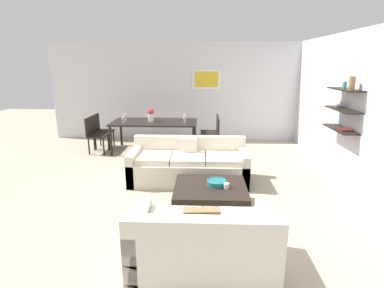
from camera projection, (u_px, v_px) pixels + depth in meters
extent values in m
plane|color=tan|center=(180.00, 187.00, 5.31)|extent=(18.00, 18.00, 0.00)
cube|color=silver|center=(200.00, 92.00, 8.34)|extent=(8.40, 0.06, 2.70)
cube|color=white|center=(206.00, 79.00, 8.20)|extent=(0.77, 0.02, 0.52)
cube|color=gold|center=(206.00, 79.00, 8.19)|extent=(0.66, 0.01, 0.42)
cube|color=silver|center=(348.00, 108.00, 5.41)|extent=(0.06, 8.20, 2.70)
cube|color=black|center=(345.00, 90.00, 5.15)|extent=(0.28, 0.90, 0.02)
cube|color=black|center=(343.00, 110.00, 5.24)|extent=(0.28, 0.90, 0.02)
cube|color=black|center=(340.00, 129.00, 5.33)|extent=(0.28, 0.90, 0.02)
cylinder|color=olive|center=(352.00, 83.00, 4.92)|extent=(0.10, 0.10, 0.22)
sphere|color=silver|center=(339.00, 104.00, 5.39)|extent=(0.14, 0.14, 0.14)
cylinder|color=teal|center=(345.00, 85.00, 5.18)|extent=(0.07, 0.07, 0.12)
cube|color=#4C1E19|center=(344.00, 129.00, 5.18)|extent=(0.20, 0.28, 0.03)
cube|color=beige|center=(189.00, 171.00, 5.54)|extent=(2.14, 0.90, 0.42)
cube|color=beige|center=(190.00, 145.00, 5.79)|extent=(2.14, 0.16, 0.36)
cube|color=beige|center=(135.00, 165.00, 5.55)|extent=(0.14, 0.90, 0.60)
cube|color=beige|center=(243.00, 167.00, 5.47)|extent=(0.14, 0.90, 0.60)
cube|color=beige|center=(155.00, 157.00, 5.45)|extent=(0.60, 0.70, 0.10)
cube|color=beige|center=(188.00, 158.00, 5.43)|extent=(0.60, 0.70, 0.10)
cube|color=beige|center=(223.00, 158.00, 5.41)|extent=(0.60, 0.70, 0.10)
cube|color=beige|center=(188.00, 148.00, 5.62)|extent=(0.36, 0.13, 0.36)
cube|color=silver|center=(203.00, 249.00, 3.20)|extent=(1.50, 0.90, 0.42)
cube|color=silver|center=(203.00, 236.00, 2.74)|extent=(1.50, 0.16, 0.36)
cube|color=silver|center=(267.00, 243.00, 3.15)|extent=(0.14, 0.90, 0.60)
cube|color=silver|center=(140.00, 240.00, 3.20)|extent=(0.14, 0.90, 0.60)
cube|color=silver|center=(232.00, 226.00, 3.16)|extent=(0.59, 0.70, 0.10)
cube|color=silver|center=(174.00, 225.00, 3.18)|extent=(0.59, 0.70, 0.10)
cube|color=#99724C|center=(202.00, 226.00, 2.92)|extent=(0.37, 0.14, 0.36)
cube|color=black|center=(210.00, 198.00, 4.46)|extent=(1.07, 0.94, 0.38)
cylinder|color=#19666B|center=(217.00, 183.00, 4.45)|extent=(0.30, 0.30, 0.07)
torus|color=#19666B|center=(217.00, 181.00, 4.44)|extent=(0.30, 0.30, 0.02)
cylinder|color=silver|center=(226.00, 186.00, 4.33)|extent=(0.08, 0.08, 0.08)
cube|color=black|center=(155.00, 122.00, 7.35)|extent=(2.08, 1.02, 0.04)
cylinder|color=black|center=(111.00, 141.00, 7.06)|extent=(0.06, 0.06, 0.71)
cylinder|color=black|center=(194.00, 142.00, 6.98)|extent=(0.06, 0.06, 0.71)
cylinder|color=black|center=(121.00, 132.00, 7.92)|extent=(0.06, 0.06, 0.71)
cylinder|color=black|center=(195.00, 133.00, 7.85)|extent=(0.06, 0.06, 0.71)
cube|color=black|center=(210.00, 137.00, 7.16)|extent=(0.44, 0.44, 0.04)
cube|color=black|center=(218.00, 127.00, 7.09)|extent=(0.04, 0.44, 0.43)
cylinder|color=black|center=(202.00, 144.00, 7.40)|extent=(0.04, 0.04, 0.41)
cylinder|color=black|center=(202.00, 148.00, 7.05)|extent=(0.04, 0.04, 0.41)
cylinder|color=black|center=(217.00, 144.00, 7.38)|extent=(0.04, 0.04, 0.41)
cylinder|color=black|center=(217.00, 148.00, 7.04)|extent=(0.04, 0.04, 0.41)
cube|color=black|center=(104.00, 131.00, 7.70)|extent=(0.44, 0.44, 0.04)
cube|color=black|center=(96.00, 122.00, 7.65)|extent=(0.04, 0.44, 0.43)
cylinder|color=black|center=(110.00, 142.00, 7.58)|extent=(0.04, 0.04, 0.41)
cylinder|color=black|center=(114.00, 138.00, 7.93)|extent=(0.04, 0.04, 0.41)
cylinder|color=black|center=(96.00, 142.00, 7.60)|extent=(0.04, 0.04, 0.41)
cylinder|color=black|center=(100.00, 138.00, 7.94)|extent=(0.04, 0.04, 0.41)
cube|color=black|center=(209.00, 132.00, 7.60)|extent=(0.44, 0.44, 0.04)
cube|color=black|center=(217.00, 123.00, 7.53)|extent=(0.04, 0.44, 0.43)
cylinder|color=black|center=(202.00, 139.00, 7.84)|extent=(0.04, 0.04, 0.41)
cylinder|color=black|center=(202.00, 143.00, 7.49)|extent=(0.04, 0.04, 0.41)
cylinder|color=black|center=(216.00, 139.00, 7.82)|extent=(0.04, 0.04, 0.41)
cylinder|color=black|center=(216.00, 143.00, 7.48)|extent=(0.04, 0.04, 0.41)
cube|color=black|center=(98.00, 136.00, 7.26)|extent=(0.44, 0.44, 0.04)
cube|color=black|center=(89.00, 126.00, 7.21)|extent=(0.04, 0.44, 0.43)
cylinder|color=black|center=(104.00, 147.00, 7.14)|extent=(0.04, 0.04, 0.41)
cylinder|color=black|center=(108.00, 143.00, 7.49)|extent=(0.04, 0.04, 0.41)
cylinder|color=black|center=(89.00, 146.00, 7.16)|extent=(0.04, 0.04, 0.41)
cylinder|color=black|center=(94.00, 143.00, 7.50)|extent=(0.04, 0.04, 0.41)
cylinder|color=silver|center=(184.00, 122.00, 7.20)|extent=(0.06, 0.06, 0.01)
cylinder|color=silver|center=(184.00, 121.00, 7.18)|extent=(0.01, 0.01, 0.08)
cylinder|color=silver|center=(184.00, 117.00, 7.16)|extent=(0.07, 0.07, 0.10)
cylinder|color=silver|center=(123.00, 122.00, 7.25)|extent=(0.06, 0.06, 0.01)
cylinder|color=silver|center=(123.00, 121.00, 7.25)|extent=(0.01, 0.01, 0.07)
cylinder|color=silver|center=(123.00, 118.00, 7.23)|extent=(0.07, 0.07, 0.08)
cylinder|color=silver|center=(126.00, 120.00, 7.50)|extent=(0.06, 0.06, 0.01)
cylinder|color=silver|center=(126.00, 118.00, 7.48)|extent=(0.01, 0.01, 0.09)
cylinder|color=silver|center=(126.00, 115.00, 7.46)|extent=(0.06, 0.06, 0.08)
cylinder|color=silver|center=(185.00, 121.00, 7.44)|extent=(0.06, 0.06, 0.01)
cylinder|color=silver|center=(185.00, 119.00, 7.43)|extent=(0.01, 0.01, 0.07)
cylinder|color=silver|center=(185.00, 116.00, 7.41)|extent=(0.06, 0.06, 0.10)
cylinder|color=silver|center=(151.00, 118.00, 7.31)|extent=(0.13, 0.13, 0.19)
sphere|color=red|center=(151.00, 111.00, 7.26)|extent=(0.16, 0.16, 0.16)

